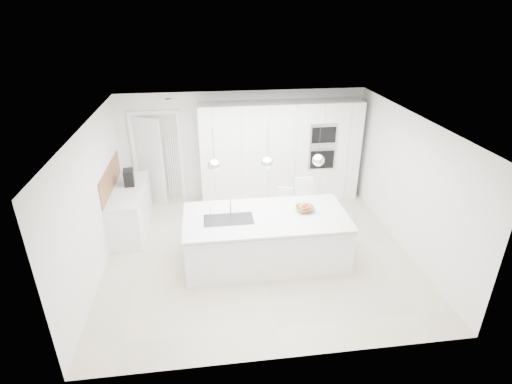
{
  "coord_description": "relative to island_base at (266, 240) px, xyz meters",
  "views": [
    {
      "loc": [
        -0.86,
        -6.22,
        4.23
      ],
      "look_at": [
        0.0,
        0.3,
        1.1
      ],
      "focal_mm": 28.0,
      "sensor_mm": 36.0,
      "label": 1
    }
  ],
  "objects": [
    {
      "name": "island_tap",
      "position": [
        -0.6,
        0.2,
        0.62
      ],
      "size": [
        0.02,
        0.02,
        0.3
      ],
      "primitive_type": "cylinder",
      "color": "white",
      "rests_on": "island_worktop"
    },
    {
      "name": "fruit_bowl",
      "position": [
        0.71,
        0.13,
        0.51
      ],
      "size": [
        0.36,
        0.36,
        0.08
      ],
      "primitive_type": "imported",
      "rotation": [
        0.0,
        0.0,
        0.09
      ],
      "color": "brown",
      "rests_on": "island_worktop"
    },
    {
      "name": "left_worktop",
      "position": [
        -2.55,
        1.5,
        0.45
      ],
      "size": [
        0.62,
        1.82,
        0.04
      ],
      "primitive_type": "cube",
      "color": "white",
      "rests_on": "left_base_cabinets"
    },
    {
      "name": "bar_stool_left",
      "position": [
        0.52,
        0.87,
        0.05
      ],
      "size": [
        0.45,
        0.52,
        0.97
      ],
      "primitive_type": null,
      "rotation": [
        0.0,
        0.0,
        -0.33
      ],
      "color": "white",
      "rests_on": "floor"
    },
    {
      "name": "island_sink",
      "position": [
        -0.65,
        -0.0,
        0.39
      ],
      "size": [
        0.84,
        0.44,
        0.18
      ],
      "primitive_type": null,
      "color": "#3F3F42",
      "rests_on": "island_worktop"
    },
    {
      "name": "radiator",
      "position": [
        -1.73,
        2.76,
        0.42
      ],
      "size": [
        0.32,
        0.04,
        1.4
      ],
      "primitive_type": null,
      "color": "white",
      "rests_on": "floor"
    },
    {
      "name": "pendant_left",
      "position": [
        -0.85,
        -0.0,
        1.47
      ],
      "size": [
        0.2,
        0.2,
        0.2
      ],
      "primitive_type": "sphere",
      "color": "white",
      "rests_on": "ceiling"
    },
    {
      "name": "bar_stool_right",
      "position": [
        0.91,
        0.92,
        0.13
      ],
      "size": [
        0.37,
        0.52,
        1.13
      ],
      "primitive_type": null,
      "rotation": [
        0.0,
        0.0,
        0.0
      ],
      "color": "white",
      "rests_on": "floor"
    },
    {
      "name": "oven_stack",
      "position": [
        1.6,
        2.19,
        0.92
      ],
      "size": [
        0.62,
        0.04,
        1.05
      ],
      "primitive_type": null,
      "color": "#A5A5A8",
      "rests_on": "tall_cabinets"
    },
    {
      "name": "espresso_machine",
      "position": [
        -2.53,
        1.7,
        0.63
      ],
      "size": [
        0.23,
        0.32,
        0.32
      ],
      "primitive_type": "cube",
      "rotation": [
        0.0,
        0.0,
        0.13
      ],
      "color": "black",
      "rests_on": "left_worktop"
    },
    {
      "name": "tall_cabinets",
      "position": [
        0.7,
        2.5,
        0.72
      ],
      "size": [
        3.6,
        0.6,
        2.3
      ],
      "primitive_type": "cube",
      "color": "white",
      "rests_on": "floor"
    },
    {
      "name": "wall_back",
      "position": [
        -0.1,
        2.8,
        0.82
      ],
      "size": [
        5.5,
        0.0,
        5.5
      ],
      "primitive_type": "plane",
      "rotation": [
        1.57,
        0.0,
        0.0
      ],
      "color": "white",
      "rests_on": "ground"
    },
    {
      "name": "doorway_frame",
      "position": [
        -2.05,
        2.77,
        0.59
      ],
      "size": [
        1.11,
        0.08,
        2.13
      ],
      "primitive_type": null,
      "color": "white",
      "rests_on": "floor"
    },
    {
      "name": "left_base_cabinets",
      "position": [
        -2.55,
        1.5,
        0.0
      ],
      "size": [
        0.6,
        1.8,
        0.86
      ],
      "primitive_type": "cube",
      "color": "white",
      "rests_on": "floor"
    },
    {
      "name": "oak_backsplash",
      "position": [
        -2.84,
        1.5,
        0.72
      ],
      "size": [
        0.02,
        1.8,
        0.5
      ],
      "primitive_type": "cube",
      "color": "brown",
      "rests_on": "wall_left"
    },
    {
      "name": "wall_left",
      "position": [
        -2.85,
        0.3,
        0.82
      ],
      "size": [
        0.0,
        5.0,
        5.0
      ],
      "primitive_type": "plane",
      "rotation": [
        1.57,
        0.0,
        1.57
      ],
      "color": "white",
      "rests_on": "ground"
    },
    {
      "name": "island_base",
      "position": [
        0.0,
        0.0,
        0.0
      ],
      "size": [
        2.8,
        1.2,
        0.86
      ],
      "primitive_type": "cube",
      "color": "white",
      "rests_on": "floor"
    },
    {
      "name": "island_worktop",
      "position": [
        0.0,
        0.05,
        0.45
      ],
      "size": [
        2.84,
        1.4,
        0.04
      ],
      "primitive_type": "cube",
      "color": "white",
      "rests_on": "island_base"
    },
    {
      "name": "apple_a",
      "position": [
        0.69,
        0.12,
        0.54
      ],
      "size": [
        0.09,
        0.09,
        0.09
      ],
      "primitive_type": "sphere",
      "color": "#B41C33",
      "rests_on": "fruit_bowl"
    },
    {
      "name": "apple_b",
      "position": [
        0.75,
        0.15,
        0.54
      ],
      "size": [
        0.08,
        0.08,
        0.08
      ],
      "primitive_type": "sphere",
      "color": "#B41C33",
      "rests_on": "fruit_bowl"
    },
    {
      "name": "pendant_right",
      "position": [
        0.85,
        -0.0,
        1.47
      ],
      "size": [
        0.2,
        0.2,
        0.2
      ],
      "primitive_type": "sphere",
      "color": "white",
      "rests_on": "ceiling"
    },
    {
      "name": "hallway_door",
      "position": [
        -2.3,
        2.72,
        0.57
      ],
      "size": [
        0.76,
        0.38,
        2.0
      ],
      "primitive_type": "cube",
      "rotation": [
        0.0,
        0.0,
        -0.44
      ],
      "color": "white",
      "rests_on": "floor"
    },
    {
      "name": "floor",
      "position": [
        -0.1,
        0.3,
        -0.43
      ],
      "size": [
        5.5,
        5.5,
        0.0
      ],
      "primitive_type": "plane",
      "color": "beige",
      "rests_on": "ground"
    },
    {
      "name": "pendant_mid",
      "position": [
        -0.0,
        -0.0,
        1.47
      ],
      "size": [
        0.2,
        0.2,
        0.2
      ],
      "primitive_type": "sphere",
      "color": "white",
      "rests_on": "ceiling"
    },
    {
      "name": "banana_bunch",
      "position": [
        0.7,
        0.1,
        0.59
      ],
      "size": [
        0.24,
        0.17,
        0.22
      ],
      "primitive_type": "torus",
      "rotation": [
        1.22,
        0.0,
        0.35
      ],
      "color": "yellow",
      "rests_on": "fruit_bowl"
    },
    {
      "name": "ceiling",
      "position": [
        -0.1,
        0.3,
        2.07
      ],
      "size": [
        5.5,
        5.5,
        0.0
      ],
      "primitive_type": "plane",
      "rotation": [
        3.14,
        0.0,
        0.0
      ],
      "color": "white",
      "rests_on": "wall_back"
    }
  ]
}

